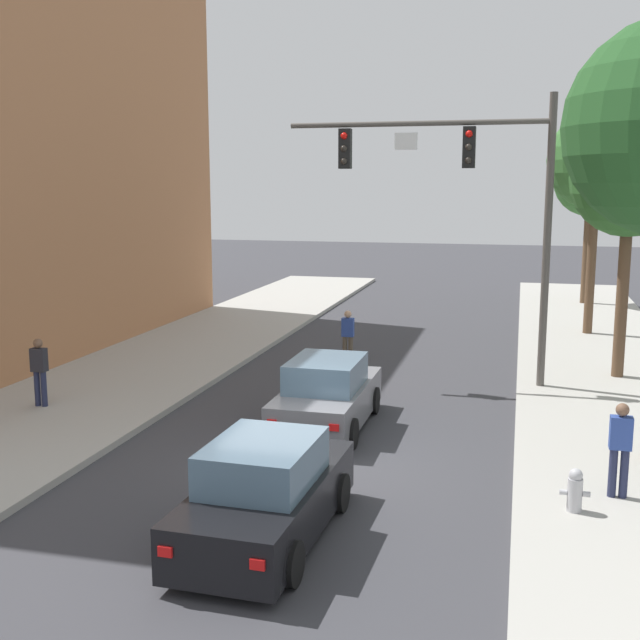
{
  "coord_description": "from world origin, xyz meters",
  "views": [
    {
      "loc": [
        3.97,
        -13.91,
        5.37
      ],
      "look_at": [
        -0.9,
        5.15,
        2.0
      ],
      "focal_mm": 44.33,
      "sensor_mm": 36.0,
      "label": 1
    }
  ],
  "objects_px": {
    "street_tree_farthest": "(590,181)",
    "traffic_signal_mast": "(471,185)",
    "pedestrian_sidewalk_right_walker": "(620,445)",
    "street_tree_second": "(630,180)",
    "street_tree_third": "(597,162)",
    "pedestrian_crossing_road": "(348,334)",
    "car_lead_grey": "(327,396)",
    "pedestrian_sidewalk_left_walker": "(39,369)",
    "fire_hydrant": "(575,490)",
    "car_following_black": "(266,494)"
  },
  "relations": [
    {
      "from": "street_tree_second",
      "to": "street_tree_farthest",
      "type": "height_order",
      "value": "street_tree_farthest"
    },
    {
      "from": "car_lead_grey",
      "to": "fire_hydrant",
      "type": "xyz_separation_m",
      "value": [
        5.07,
        -3.82,
        -0.22
      ]
    },
    {
      "from": "pedestrian_crossing_road",
      "to": "street_tree_third",
      "type": "distance_m",
      "value": 11.05
    },
    {
      "from": "pedestrian_sidewalk_left_walker",
      "to": "street_tree_third",
      "type": "height_order",
      "value": "street_tree_third"
    },
    {
      "from": "traffic_signal_mast",
      "to": "street_tree_second",
      "type": "relative_size",
      "value": 1.08
    },
    {
      "from": "pedestrian_crossing_road",
      "to": "pedestrian_sidewalk_right_walker",
      "type": "relative_size",
      "value": 1.0
    },
    {
      "from": "pedestrian_sidewalk_left_walker",
      "to": "fire_hydrant",
      "type": "xyz_separation_m",
      "value": [
        11.99,
        -3.32,
        -0.56
      ]
    },
    {
      "from": "pedestrian_sidewalk_right_walker",
      "to": "street_tree_second",
      "type": "xyz_separation_m",
      "value": [
        0.97,
        9.1,
        4.44
      ]
    },
    {
      "from": "street_tree_farthest",
      "to": "pedestrian_sidewalk_right_walker",
      "type": "bearing_deg",
      "value": -92.6
    },
    {
      "from": "street_tree_third",
      "to": "traffic_signal_mast",
      "type": "bearing_deg",
      "value": -114.56
    },
    {
      "from": "car_lead_grey",
      "to": "car_following_black",
      "type": "xyz_separation_m",
      "value": [
        0.45,
        -5.73,
        0.0
      ]
    },
    {
      "from": "street_tree_second",
      "to": "street_tree_farthest",
      "type": "relative_size",
      "value": 0.99
    },
    {
      "from": "car_lead_grey",
      "to": "traffic_signal_mast",
      "type": "bearing_deg",
      "value": 58.7
    },
    {
      "from": "traffic_signal_mast",
      "to": "street_tree_farthest",
      "type": "relative_size",
      "value": 1.07
    },
    {
      "from": "fire_hydrant",
      "to": "street_tree_second",
      "type": "distance_m",
      "value": 11.22
    },
    {
      "from": "traffic_signal_mast",
      "to": "street_tree_second",
      "type": "distance_m",
      "value": 4.35
    },
    {
      "from": "pedestrian_sidewalk_left_walker",
      "to": "car_following_black",
      "type": "bearing_deg",
      "value": -35.31
    },
    {
      "from": "car_lead_grey",
      "to": "street_tree_farthest",
      "type": "height_order",
      "value": "street_tree_farthest"
    },
    {
      "from": "pedestrian_sidewalk_right_walker",
      "to": "street_tree_third",
      "type": "height_order",
      "value": "street_tree_third"
    },
    {
      "from": "traffic_signal_mast",
      "to": "pedestrian_sidewalk_right_walker",
      "type": "distance_m",
      "value": 9.19
    },
    {
      "from": "car_lead_grey",
      "to": "pedestrian_crossing_road",
      "type": "height_order",
      "value": "pedestrian_crossing_road"
    },
    {
      "from": "street_tree_second",
      "to": "street_tree_farthest",
      "type": "bearing_deg",
      "value": 89.64
    },
    {
      "from": "car_lead_grey",
      "to": "fire_hydrant",
      "type": "bearing_deg",
      "value": -36.99
    },
    {
      "from": "street_tree_farthest",
      "to": "traffic_signal_mast",
      "type": "bearing_deg",
      "value": -104.64
    },
    {
      "from": "pedestrian_sidewalk_right_walker",
      "to": "fire_hydrant",
      "type": "xyz_separation_m",
      "value": [
        -0.74,
        -0.8,
        -0.56
      ]
    },
    {
      "from": "traffic_signal_mast",
      "to": "car_lead_grey",
      "type": "xyz_separation_m",
      "value": [
        -2.73,
        -4.49,
        -4.64
      ]
    },
    {
      "from": "traffic_signal_mast",
      "to": "pedestrian_sidewalk_left_walker",
      "type": "height_order",
      "value": "traffic_signal_mast"
    },
    {
      "from": "car_lead_grey",
      "to": "street_tree_second",
      "type": "bearing_deg",
      "value": 41.89
    },
    {
      "from": "pedestrian_crossing_road",
      "to": "street_tree_second",
      "type": "relative_size",
      "value": 0.24
    },
    {
      "from": "car_lead_grey",
      "to": "pedestrian_crossing_road",
      "type": "relative_size",
      "value": 2.59
    },
    {
      "from": "pedestrian_sidewalk_right_walker",
      "to": "street_tree_third",
      "type": "distance_m",
      "value": 16.52
    },
    {
      "from": "street_tree_third",
      "to": "street_tree_farthest",
      "type": "distance_m",
      "value": 7.69
    },
    {
      "from": "pedestrian_sidewalk_left_walker",
      "to": "street_tree_third",
      "type": "relative_size",
      "value": 0.21
    },
    {
      "from": "pedestrian_sidewalk_left_walker",
      "to": "pedestrian_sidewalk_right_walker",
      "type": "height_order",
      "value": "same"
    },
    {
      "from": "pedestrian_sidewalk_right_walker",
      "to": "street_tree_farthest",
      "type": "height_order",
      "value": "street_tree_farthest"
    },
    {
      "from": "street_tree_second",
      "to": "street_tree_farthest",
      "type": "xyz_separation_m",
      "value": [
        0.09,
        14.25,
        0.03
      ]
    },
    {
      "from": "pedestrian_sidewalk_left_walker",
      "to": "street_tree_second",
      "type": "relative_size",
      "value": 0.24
    },
    {
      "from": "pedestrian_sidewalk_right_walker",
      "to": "pedestrian_sidewalk_left_walker",
      "type": "bearing_deg",
      "value": 168.8
    },
    {
      "from": "traffic_signal_mast",
      "to": "car_lead_grey",
      "type": "relative_size",
      "value": 1.77
    },
    {
      "from": "fire_hydrant",
      "to": "street_tree_third",
      "type": "height_order",
      "value": "street_tree_third"
    },
    {
      "from": "traffic_signal_mast",
      "to": "pedestrian_crossing_road",
      "type": "xyz_separation_m",
      "value": [
        -3.65,
        1.88,
        -4.45
      ]
    },
    {
      "from": "car_lead_grey",
      "to": "pedestrian_sidewalk_left_walker",
      "type": "height_order",
      "value": "pedestrian_sidewalk_left_walker"
    },
    {
      "from": "street_tree_second",
      "to": "street_tree_farthest",
      "type": "distance_m",
      "value": 14.25
    },
    {
      "from": "traffic_signal_mast",
      "to": "car_following_black",
      "type": "bearing_deg",
      "value": -102.58
    },
    {
      "from": "pedestrian_sidewalk_right_walker",
      "to": "car_lead_grey",
      "type": "bearing_deg",
      "value": 152.51
    },
    {
      "from": "traffic_signal_mast",
      "to": "car_lead_grey",
      "type": "height_order",
      "value": "traffic_signal_mast"
    },
    {
      "from": "pedestrian_crossing_road",
      "to": "street_tree_farthest",
      "type": "height_order",
      "value": "street_tree_farthest"
    },
    {
      "from": "pedestrian_crossing_road",
      "to": "car_lead_grey",
      "type": "bearing_deg",
      "value": -81.77
    },
    {
      "from": "car_following_black",
      "to": "traffic_signal_mast",
      "type": "bearing_deg",
      "value": 77.42
    },
    {
      "from": "car_following_black",
      "to": "pedestrian_sidewalk_right_walker",
      "type": "xyz_separation_m",
      "value": [
        5.36,
        2.7,
        0.34
      ]
    }
  ]
}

